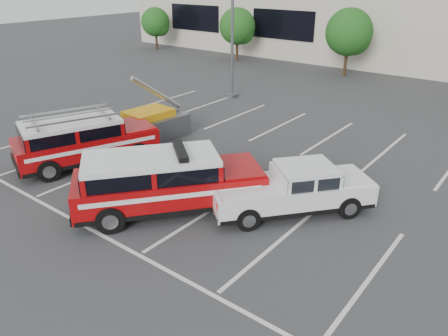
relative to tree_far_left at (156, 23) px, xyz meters
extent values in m
plane|color=#353537|center=(24.91, -22.05, -2.50)|extent=(120.00, 120.00, 0.00)
cube|color=silver|center=(24.91, -17.55, -2.50)|extent=(23.00, 15.00, 0.01)
cylinder|color=#3F2B19|center=(-0.09, -0.05, -1.75)|extent=(0.24, 0.24, 1.51)
sphere|color=#1C5316|center=(-0.09, -0.05, 0.10)|extent=(2.77, 2.77, 2.77)
sphere|color=#1C5316|center=(0.31, 0.15, -0.32)|extent=(1.85, 1.85, 1.85)
cylinder|color=#3F2B19|center=(9.91, -0.05, -1.67)|extent=(0.24, 0.24, 1.67)
sphere|color=#1C5316|center=(9.91, -0.05, 0.38)|extent=(3.07, 3.07, 3.07)
sphere|color=#1C5316|center=(10.31, 0.15, -0.08)|extent=(2.05, 2.05, 2.05)
cylinder|color=#3F2B19|center=(19.91, -0.05, -1.58)|extent=(0.24, 0.24, 1.84)
sphere|color=#1C5316|center=(19.91, -0.05, 0.66)|extent=(3.37, 3.37, 3.37)
sphere|color=#1C5316|center=(20.31, 0.15, 0.15)|extent=(2.24, 2.24, 2.24)
cube|color=#59595E|center=(16.91, -10.05, -2.40)|extent=(0.60, 0.60, 0.20)
cylinder|color=#59595E|center=(16.91, -10.05, 2.50)|extent=(0.18, 0.18, 10.00)
cube|color=#940709|center=(23.79, -22.48, -1.68)|extent=(5.43, 6.03, 0.91)
cube|color=black|center=(23.45, -22.90, -0.98)|extent=(4.21, 4.56, 0.48)
cube|color=silver|center=(23.45, -22.90, -0.65)|extent=(4.12, 4.47, 0.17)
cube|color=black|center=(24.03, -22.17, -0.48)|extent=(1.45, 1.24, 0.16)
cube|color=silver|center=(26.94, -20.18, -1.83)|extent=(4.63, 5.09, 0.74)
cube|color=black|center=(27.24, -19.82, -1.26)|extent=(2.41, 2.44, 0.39)
cube|color=silver|center=(27.24, -19.82, -1.00)|extent=(2.36, 2.39, 0.14)
cube|color=#940709|center=(18.47, -21.79, -1.70)|extent=(3.92, 5.82, 0.89)
cube|color=black|center=(18.28, -22.28, -1.02)|extent=(3.16, 4.17, 0.47)
cube|color=silver|center=(18.28, -22.28, -0.70)|extent=(3.09, 4.09, 0.17)
cube|color=#A5A5A8|center=(18.28, -22.28, -0.40)|extent=(3.08, 3.85, 0.06)
cube|color=#59595E|center=(18.28, -18.24, -1.99)|extent=(2.37, 3.53, 1.02)
cube|color=orange|center=(18.28, -18.24, -1.34)|extent=(1.68, 2.18, 0.37)
cylinder|color=#A5A5A8|center=(18.34, -17.68, -0.46)|extent=(0.49, 2.72, 1.99)
cube|color=#59595E|center=(16.69, -19.20, -2.18)|extent=(1.04, 1.20, 0.65)
camera|label=1|loc=(32.91, -31.31, 4.65)|focal=35.00mm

